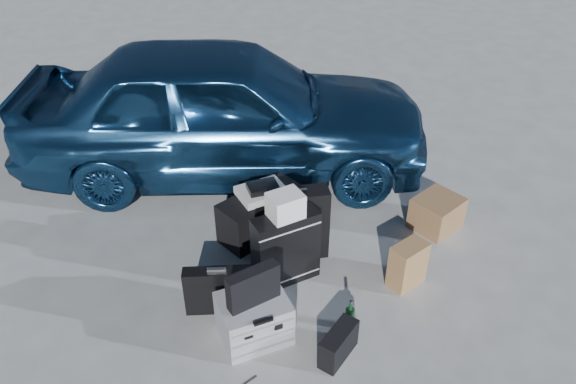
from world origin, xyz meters
The scene contains 15 objects.
ground centered at (0.00, 0.00, 0.00)m, with size 60.00×60.00×0.00m, color #ACADA8.
car centered at (-0.04, 2.42, 0.70)m, with size 1.65×4.09×1.40m, color navy.
pelican_case centered at (-0.55, 0.12, 0.18)m, with size 0.48×0.39×0.35m, color #ACAEB2.
laptop_bag centered at (-0.55, 0.11, 0.49)m, with size 0.38×0.10×0.29m, color black.
briefcase centered at (-0.71, 0.46, 0.20)m, with size 0.51×0.11×0.40m, color black.
suitcase_left centered at (0.10, 0.84, 0.33)m, with size 0.51×0.18×0.66m, color black.
suitcase_right centered at (-0.11, 0.59, 0.32)m, with size 0.53×0.19×0.64m, color black.
white_carton centered at (-0.11, 0.60, 0.74)m, with size 0.25×0.20×0.20m, color white.
duffel_bag centered at (-0.08, 1.25, 0.20)m, with size 0.78×0.34×0.39m, color black.
flat_box_white centered at (-0.07, 1.26, 0.43)m, with size 0.41×0.31×0.07m, color white.
flat_box_black centered at (-0.07, 1.24, 0.49)m, with size 0.26×0.19×0.06m, color black.
kraft_bag centered at (0.77, 0.18, 0.20)m, with size 0.29×0.18×0.39m, color #A07B45.
cardboard_box centered at (1.43, 0.72, 0.15)m, with size 0.41×0.36×0.30m, color #8A5F3C.
messenger_bag centered at (-0.07, -0.28, 0.12)m, with size 0.35×0.13×0.24m, color black.
green_bottle centered at (0.13, -0.08, 0.13)m, with size 0.07×0.07×0.26m, color black.
Camera 1 is at (-1.38, -2.58, 3.22)m, focal length 35.00 mm.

